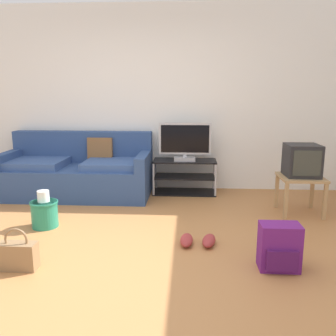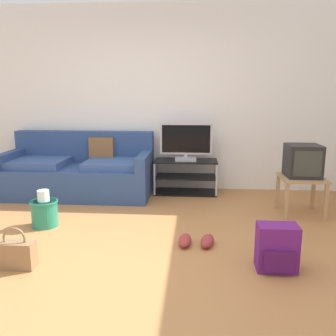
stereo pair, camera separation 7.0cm
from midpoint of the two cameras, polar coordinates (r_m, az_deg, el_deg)
ground_plane at (r=3.26m, az=-8.75°, el=-14.20°), size 9.00×9.80×0.02m
wall_back at (r=5.35m, az=-3.61°, el=11.11°), size 9.00×0.10×2.70m
couch at (r=5.20m, az=-14.79°, el=-0.68°), size 2.07×0.94×0.88m
tv_stand at (r=5.12m, az=2.32°, el=-1.40°), size 0.90×0.43×0.49m
flat_tv at (r=5.01m, az=2.36°, el=4.23°), size 0.74×0.22×0.54m
side_table at (r=4.47m, az=20.32°, el=-2.23°), size 0.50×0.50×0.46m
crt_tv at (r=4.43m, az=20.51°, el=1.18°), size 0.38×0.39×0.38m
backpack at (r=3.07m, az=17.00°, el=-12.20°), size 0.32×0.27×0.39m
handbag at (r=3.23m, az=-23.85°, el=-12.79°), size 0.32×0.13×0.36m
cleaning_bucket at (r=4.07m, az=-19.91°, el=-6.74°), size 0.30×0.30×0.41m
sneakers_pair at (r=3.44m, az=4.25°, el=-11.64°), size 0.37×0.29×0.09m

